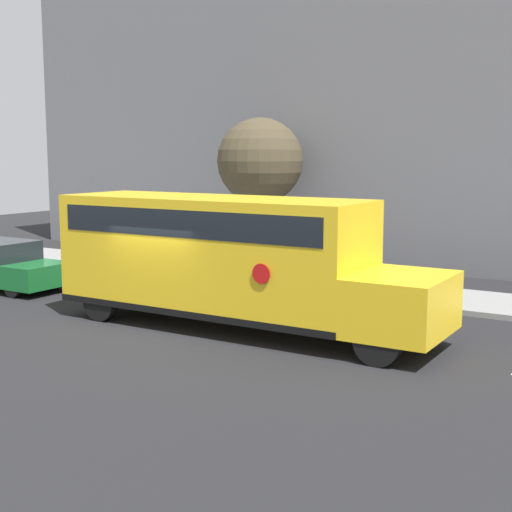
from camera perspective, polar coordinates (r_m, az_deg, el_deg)
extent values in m
plane|color=black|center=(17.91, -7.18, -5.60)|extent=(60.00, 60.00, 0.00)
cube|color=gray|center=(23.21, 2.86, -2.17)|extent=(44.00, 3.00, 0.15)
cube|color=slate|center=(28.81, 9.31, 12.91)|extent=(32.00, 4.00, 13.32)
cube|color=yellow|center=(17.56, -3.49, 0.24)|extent=(7.88, 2.50, 2.75)
cube|color=yellow|center=(15.47, 11.60, -3.80)|extent=(1.89, 2.50, 1.27)
cube|color=black|center=(17.79, -3.45, -3.89)|extent=(7.88, 2.54, 0.16)
cube|color=black|center=(17.47, -3.51, 2.92)|extent=(7.25, 2.53, 0.64)
cylinder|color=red|center=(15.35, 0.41, -1.43)|extent=(0.44, 0.02, 0.44)
cylinder|color=black|center=(16.62, 12.51, -5.05)|extent=(1.00, 0.30, 1.00)
cylinder|color=black|center=(14.65, 9.74, -6.77)|extent=(1.00, 0.30, 1.00)
cylinder|color=black|center=(20.27, -8.08, -2.55)|extent=(1.00, 0.30, 1.00)
cylinder|color=black|center=(18.68, -12.29, -3.57)|extent=(1.00, 0.30, 1.00)
cube|color=#196B2D|center=(24.01, -19.76, -1.10)|extent=(4.69, 1.86, 0.70)
cylinder|color=black|center=(23.41, -15.80, -1.77)|extent=(0.64, 0.22, 0.64)
cylinder|color=black|center=(22.36, -18.84, -2.36)|extent=(0.64, 0.22, 0.64)
cylinder|color=#423323|center=(26.72, 0.32, 2.32)|extent=(0.29, 0.29, 3.01)
sphere|color=#4C422D|center=(26.57, 0.32, 7.61)|extent=(3.19, 3.19, 3.19)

